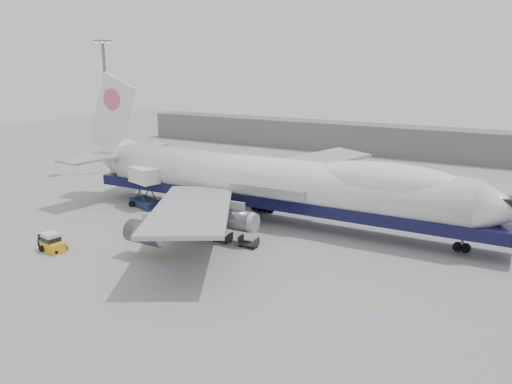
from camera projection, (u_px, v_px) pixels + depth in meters
The scene contains 14 objects.
ground at pixel (226, 247), 59.86m from camera, with size 260.00×260.00×0.00m, color gray.
apron_line at pixel (197, 264), 54.78m from camera, with size 60.00×0.15×0.01m, color gold.
hangar at pixel (343, 137), 122.92m from camera, with size 110.00×8.00×7.00m, color slate.
floodlight_mast at pixel (107, 100), 96.17m from camera, with size 2.40×2.40×25.43m.
airliner at pixel (276, 182), 68.29m from camera, with size 67.00×55.30×19.98m.
catering_truck at pixel (145, 185), 75.45m from camera, with size 5.77×4.70×6.15m.
baggage_tug at pixel (52, 243), 58.31m from camera, with size 3.28×2.15×2.23m.
ground_worker at pixel (40, 242), 59.01m from camera, with size 0.68×0.44×1.86m, color black.
traffic_cone at pixel (54, 243), 60.57m from camera, with size 0.36×0.36×0.53m.
dolly_0 at pixel (152, 224), 66.61m from camera, with size 2.30×1.35×1.30m.
dolly_1 at pixel (174, 228), 64.87m from camera, with size 2.30×1.35×1.30m.
dolly_2 at pixel (198, 233), 63.14m from camera, with size 2.30×1.35×1.30m.
dolly_3 at pixel (222, 238), 61.40m from camera, with size 2.30×1.35×1.30m.
dolly_4 at pixel (249, 243), 59.67m from camera, with size 2.30×1.35×1.30m.
Camera 1 is at (30.34, -47.46, 21.62)m, focal length 35.00 mm.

